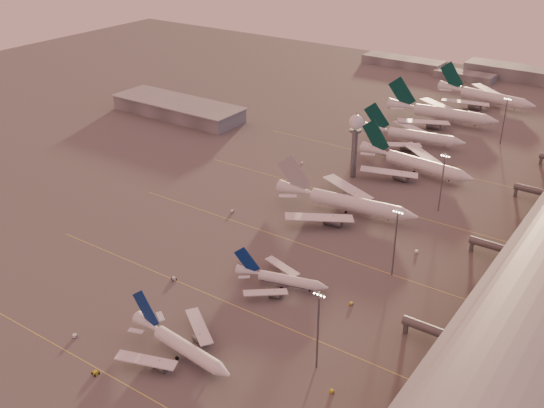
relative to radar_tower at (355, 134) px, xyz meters
The scene contains 26 objects.
ground 121.92m from the radar_tower, 92.39° to the right, with size 700.00×700.00×0.00m, color #4D4B4B.
taxiway_markings 71.83m from the radar_tower, 68.66° to the right, with size 180.00×185.25×0.02m.
hangar 127.68m from the radar_tower, behind, with size 82.00×27.00×8.50m.
radar_tower is the anchor object (origin of this frame).
mast_a 131.38m from the radar_tower, 66.17° to the right, with size 3.60×0.56×25.00m.
mast_b 82.32m from the radar_tower, 52.43° to the right, with size 3.60×0.56×25.00m.
mast_c 46.66m from the radar_tower, 12.53° to the right, with size 3.60×0.56×25.00m.
mast_d 91.11m from the radar_tower, 61.74° to the left, with size 3.60×0.56×25.00m.
distant_horizon 205.86m from the radar_tower, 90.67° to the left, with size 165.00×37.50×9.00m.
narrowbody_near 140.30m from the radar_tower, 82.07° to the right, with size 39.21×31.16×15.33m.
narrowbody_mid 97.51m from the radar_tower, 76.02° to the right, with size 32.14×25.32×12.82m.
widebody_white 40.97m from the radar_tower, 66.31° to the right, with size 60.54×48.21×21.35m.
greentail_a 34.10m from the radar_tower, 42.63° to the left, with size 58.23×46.81×21.17m.
greentail_b 57.49m from the radar_tower, 83.69° to the left, with size 53.41×42.82×19.50m.
greentail_c 96.39m from the radar_tower, 86.78° to the left, with size 63.59×51.16×23.10m.
greentail_d 142.53m from the radar_tower, 83.83° to the left, with size 62.52×50.21×22.75m.
gsv_truck_a 151.09m from the radar_tower, 94.55° to the right, with size 5.94×4.47×2.28m.
gsv_tug_near 158.28m from the radar_tower, 88.16° to the right, with size 2.65×3.97×1.07m.
gsv_catering_a 141.88m from the radar_tower, 63.96° to the right, with size 4.75×2.70×3.68m.
gsv_tug_mid 112.39m from the radar_tower, 94.72° to the right, with size 4.13×3.56×1.01m.
gsv_truck_b 102.63m from the radar_tower, 61.93° to the right, with size 5.02×3.16×1.91m.
gsv_truck_c 66.83m from the radar_tower, 111.22° to the right, with size 5.65×2.89×2.17m.
gsv_catering_b 71.98m from the radar_tower, 42.33° to the right, with size 5.39×3.56×4.07m.
gsv_tug_far 29.99m from the radar_tower, 69.10° to the right, with size 2.88×3.47×0.85m.
gsv_truck_d 33.88m from the radar_tower, behind, with size 3.32×5.21×1.98m.
gsv_tug_hangar 55.45m from the radar_tower, 44.48° to the left, with size 3.14×1.92×0.89m.
Camera 1 is at (125.94, -119.81, 119.11)m, focal length 42.00 mm.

